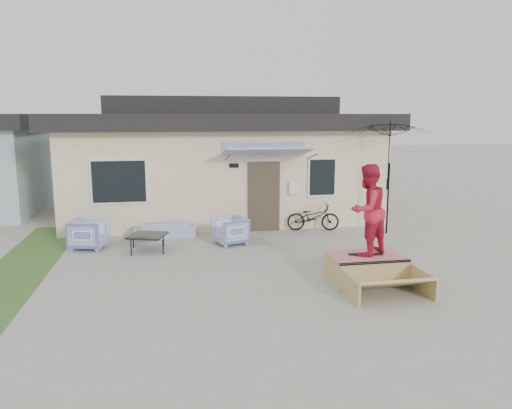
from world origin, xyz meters
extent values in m
plane|color=#9C9A8F|center=(0.00, 0.00, 0.00)|extent=(90.00, 90.00, 0.00)
cube|color=#365E27|center=(-5.20, 2.00, 0.00)|extent=(1.40, 8.00, 0.01)
cube|color=beige|center=(0.00, 8.00, 1.50)|extent=(10.00, 7.00, 3.00)
cube|color=black|center=(0.00, 8.00, 3.25)|extent=(10.80, 7.80, 0.50)
cube|color=black|center=(0.00, 8.00, 3.80)|extent=(7.50, 4.50, 0.60)
cube|color=#423728|center=(1.00, 4.46, 1.05)|extent=(0.95, 0.08, 2.10)
cube|color=white|center=(-3.20, 4.47, 1.60)|extent=(1.60, 0.06, 1.30)
cube|color=white|center=(2.80, 4.47, 1.60)|extent=(0.90, 0.06, 1.20)
cube|color=#454FAF|center=(1.00, 3.95, 2.45)|extent=(2.50, 1.09, 0.29)
imported|color=#454FAF|center=(-1.97, 4.06, 0.33)|extent=(1.74, 0.65, 0.67)
imported|color=#454FAF|center=(-3.90, 3.21, 0.44)|extent=(0.96, 1.01, 0.88)
imported|color=#454FAF|center=(-0.19, 3.05, 0.41)|extent=(0.96, 0.99, 0.82)
cube|color=black|center=(-2.38, 2.71, 0.22)|extent=(1.11, 1.11, 0.43)
imported|color=black|center=(2.48, 4.25, 0.51)|extent=(1.65, 0.81, 1.01)
cylinder|color=black|center=(4.52, 3.50, 1.05)|extent=(0.05, 0.05, 2.10)
imported|color=black|center=(4.52, 3.50, 1.75)|extent=(2.38, 2.22, 0.90)
cube|color=black|center=(2.32, -0.31, 0.54)|extent=(0.75, 0.28, 0.05)
imported|color=red|center=(2.32, -0.31, 1.52)|extent=(1.19, 1.11, 1.93)
camera|label=1|loc=(-1.74, -10.09, 3.46)|focal=35.08mm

